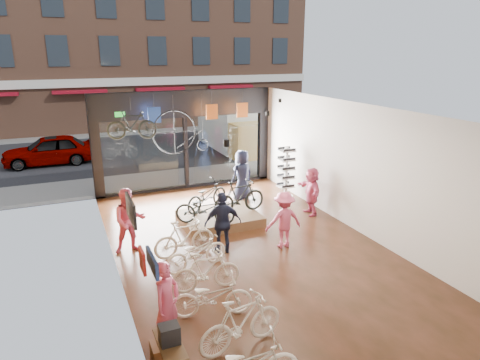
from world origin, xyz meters
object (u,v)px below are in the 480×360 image
box_truck (238,127)px  display_bike_left (205,209)px  display_bike_mid (239,197)px  customer_3 (284,220)px  floor_bike_2 (212,297)px  hung_bike (132,125)px  floor_bike_4 (196,252)px  penny_farthing (183,133)px  floor_bike_3 (206,271)px  floor_bike_5 (184,238)px  customer_5 (311,191)px  customer_1 (129,221)px  customer_4 (242,175)px  floor_bike_1 (241,323)px  display_platform (220,219)px  street_car (49,150)px  customer_2 (223,223)px  display_bike_right (207,195)px  sunglasses_rack (286,173)px  customer_0 (167,304)px

box_truck → display_bike_left: size_ratio=3.83×
display_bike_mid → customer_3: customer_3 is taller
floor_bike_2 → hung_bike: (-0.30, 6.75, 2.49)m
floor_bike_4 → penny_farthing: 5.43m
floor_bike_3 → floor_bike_5: (0.04, 1.86, 0.03)m
floor_bike_2 → penny_farthing: 7.36m
floor_bike_5 → customer_5: bearing=-79.3°
customer_3 → customer_5: size_ratio=1.00×
floor_bike_2 → customer_1: 3.80m
box_truck → customer_5: bearing=-98.0°
customer_3 → penny_farthing: size_ratio=0.83×
box_truck → customer_4: (-2.83, -7.16, -0.41)m
floor_bike_1 → floor_bike_2: size_ratio=1.05×
display_platform → customer_1: 3.12m
hung_bike → customer_4: bearing=-83.0°
floor_bike_5 → customer_3: customer_3 is taller
street_car → floor_bike_4: size_ratio=2.50×
customer_2 → hung_bike: hung_bike is taller
floor_bike_4 → display_bike_right: (1.35, 3.11, 0.33)m
floor_bike_4 → customer_2: bearing=-69.8°
floor_bike_5 → display_bike_right: display_bike_right is taller
display_platform → penny_farthing: 3.36m
floor_bike_5 → display_platform: floor_bike_5 is taller
floor_bike_1 → penny_farthing: (1.30, 8.06, 1.98)m
floor_bike_3 → penny_farthing: 6.40m
display_platform → customer_4: size_ratio=1.31×
customer_2 → display_bike_right: bearing=-90.6°
street_car → floor_bike_5: bearing=15.5°
customer_1 → customer_5: size_ratio=1.12×
penny_farthing → display_bike_left: bearing=-94.8°
floor_bike_4 → display_bike_mid: size_ratio=0.94×
street_car → penny_farthing: (4.46, -7.63, 1.79)m
display_bike_mid → display_bike_right: size_ratio=1.00×
customer_5 → customer_1: bearing=-76.4°
display_platform → customer_1: bearing=-162.4°
floor_bike_2 → display_bike_mid: (2.49, 4.42, 0.40)m
floor_bike_5 → display_platform: bearing=-48.2°
box_truck → sunglasses_rack: (-1.34, -7.71, -0.37)m
display_bike_right → customer_4: customer_4 is taller
floor_bike_2 → customer_5: customer_5 is taller
display_bike_left → floor_bike_2: bearing=-167.7°
floor_bike_2 → floor_bike_1: bearing=-157.9°
display_platform → display_bike_right: (-0.21, 0.59, 0.62)m
display_platform → floor_bike_4: bearing=-121.7°
customer_3 → hung_bike: size_ratio=1.01×
floor_bike_2 → customer_0: (-1.03, -0.49, 0.40)m
customer_1 → sunglasses_rack: (5.95, 2.21, 0.07)m
display_bike_left → customer_0: size_ratio=1.06×
street_car → floor_bike_3: size_ratio=2.64×
customer_4 → floor_bike_3: bearing=42.9°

